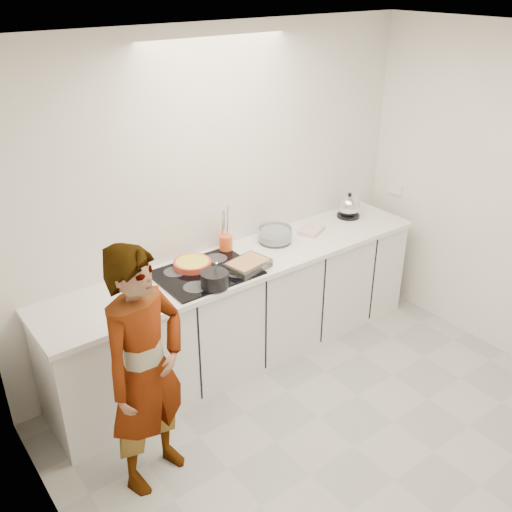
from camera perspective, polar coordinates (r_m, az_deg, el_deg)
floor at (r=4.16m, az=9.79°, el=-18.27°), size 3.60×3.20×0.00m
ceiling at (r=2.97m, az=13.91°, el=19.97°), size 3.60×3.20×0.00m
wall_back at (r=4.47m, az=-3.74°, el=5.60°), size 3.60×0.00×2.60m
wall_left at (r=2.54m, az=-18.22°, el=-14.49°), size 0.00×3.20×2.60m
base_cabinets at (r=4.63m, az=-1.22°, el=-5.59°), size 3.20×0.58×0.87m
countertop at (r=4.40m, az=-1.28°, el=-0.59°), size 3.24×0.64×0.04m
hob at (r=4.20m, az=-5.00°, el=-1.69°), size 0.72×0.54×0.01m
tart_dish at (r=4.27m, az=-6.38°, el=-0.75°), size 0.34×0.34×0.05m
saucepan at (r=3.98m, az=-4.16°, el=-2.34°), size 0.26×0.26×0.19m
baking_dish at (r=4.22m, az=-0.82°, el=-0.85°), size 0.35×0.28×0.06m
mixing_bowl at (r=4.65m, az=1.92°, el=2.07°), size 0.32×0.32×0.13m
tea_towel at (r=4.86m, az=5.55°, el=2.58°), size 0.27×0.23×0.04m
kettle at (r=5.18m, az=9.27°, el=4.89°), size 0.27×0.27×0.23m
utensil_crock at (r=4.50m, az=-3.04°, el=1.28°), size 0.11×0.11×0.13m
cook at (r=3.46m, az=-10.96°, el=-11.22°), size 0.69×0.56×1.63m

